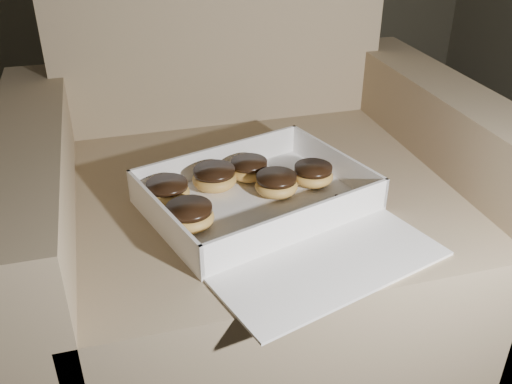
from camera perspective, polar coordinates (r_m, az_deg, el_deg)
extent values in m
cube|color=#867555|center=(1.21, 0.14, -7.49)|extent=(0.73, 0.73, 0.43)
cube|color=#867555|center=(1.14, -19.57, -7.52)|extent=(0.12, 0.73, 0.57)
cube|color=#867555|center=(1.31, 17.09, -1.81)|extent=(0.12, 0.73, 0.57)
cube|color=white|center=(1.00, 0.00, -1.19)|extent=(0.42, 0.36, 0.01)
cube|color=white|center=(1.08, -3.79, 3.27)|extent=(0.35, 0.11, 0.05)
cube|color=white|center=(0.89, 4.61, -3.19)|extent=(0.35, 0.11, 0.05)
cube|color=white|center=(0.91, -9.39, -2.64)|extent=(0.09, 0.26, 0.05)
cube|color=white|center=(1.08, 7.95, 2.88)|extent=(0.09, 0.26, 0.05)
cube|color=#DD5966|center=(1.08, 8.13, 2.94)|extent=(0.08, 0.25, 0.05)
cube|color=white|center=(0.86, 7.63, -7.36)|extent=(0.38, 0.25, 0.01)
ellipsoid|color=gold|center=(1.06, -0.71, 2.18)|extent=(0.07, 0.07, 0.04)
cylinder|color=black|center=(1.06, -0.71, 2.91)|extent=(0.07, 0.07, 0.01)
ellipsoid|color=gold|center=(1.01, 2.05, 0.65)|extent=(0.08, 0.08, 0.04)
cylinder|color=black|center=(1.00, 2.06, 1.45)|extent=(0.07, 0.07, 0.01)
ellipsoid|color=gold|center=(1.03, -4.17, 1.28)|extent=(0.08, 0.08, 0.04)
cylinder|color=black|center=(1.02, -4.20, 2.11)|extent=(0.07, 0.07, 0.01)
ellipsoid|color=gold|center=(1.00, -8.83, -0.10)|extent=(0.08, 0.08, 0.04)
cylinder|color=black|center=(0.99, -8.90, 0.72)|extent=(0.07, 0.07, 0.01)
ellipsoid|color=gold|center=(0.92, -6.67, -2.55)|extent=(0.08, 0.08, 0.04)
cylinder|color=black|center=(0.92, -6.73, -1.66)|extent=(0.07, 0.07, 0.01)
ellipsoid|color=gold|center=(1.05, 5.71, 1.61)|extent=(0.07, 0.07, 0.04)
cylinder|color=black|center=(1.04, 5.75, 2.36)|extent=(0.07, 0.07, 0.01)
ellipsoid|color=black|center=(0.87, -2.79, -5.85)|extent=(0.01, 0.01, 0.00)
ellipsoid|color=black|center=(0.88, -4.62, -5.75)|extent=(0.01, 0.01, 0.00)
ellipsoid|color=black|center=(1.02, 8.07, -0.36)|extent=(0.01, 0.01, 0.00)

